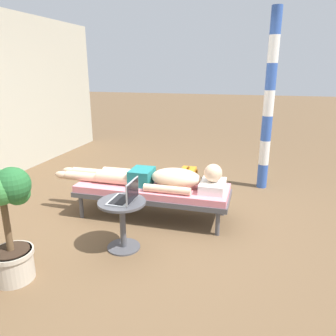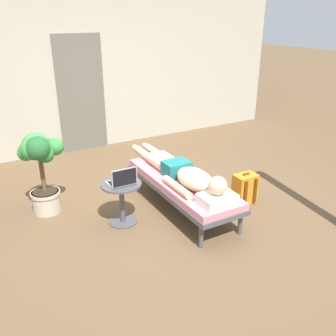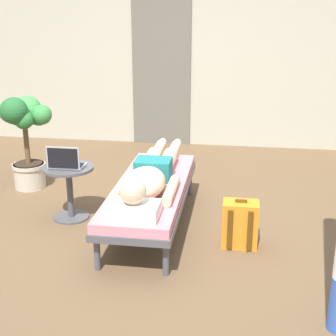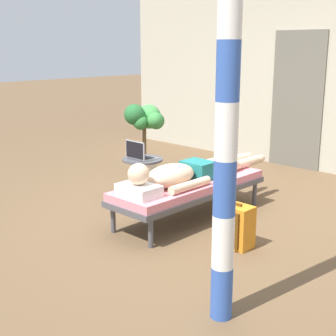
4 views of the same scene
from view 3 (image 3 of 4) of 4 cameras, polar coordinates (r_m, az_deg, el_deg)
name	(u,v)px [view 3 (image 3 of 4)]	position (r m, az deg, el deg)	size (l,w,h in m)	color
ground_plane	(142,224)	(4.60, -3.07, -6.64)	(40.00, 40.00, 0.00)	brown
house_wall_back	(188,50)	(7.06, 2.36, 13.68)	(7.60, 0.20, 2.70)	#B2AD99
house_door_panel	(161,74)	(7.04, -0.78, 10.98)	(0.84, 0.03, 2.04)	#625F54
lounge_chair	(151,191)	(4.43, -2.03, -2.76)	(0.64, 1.89, 0.42)	#4C4C51
person_reclining	(150,176)	(4.32, -2.19, -0.92)	(0.53, 2.17, 0.32)	white
side_table	(69,183)	(4.69, -11.55, -1.79)	(0.48, 0.48, 0.52)	#4C4C51
laptop	(66,162)	(4.57, -11.94, 0.64)	(0.31, 0.24, 0.23)	#A5A8AD
backpack	(240,224)	(4.18, 8.48, -6.58)	(0.30, 0.26, 0.42)	orange
potted_plant	(25,128)	(5.52, -16.48, 4.51)	(0.55, 0.56, 1.05)	#BFB29E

